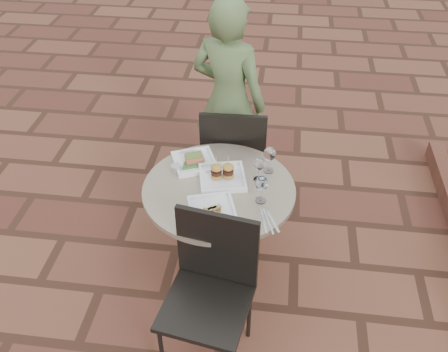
# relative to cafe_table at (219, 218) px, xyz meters

# --- Properties ---
(ground) EXTENTS (60.00, 60.00, 0.00)m
(ground) POSITION_rel_cafe_table_xyz_m (0.08, -0.27, -0.48)
(ground) COLOR brown
(ground) RESTS_ON ground
(cafe_table) EXTENTS (0.90, 0.90, 0.73)m
(cafe_table) POSITION_rel_cafe_table_xyz_m (0.00, 0.00, 0.00)
(cafe_table) COLOR gray
(cafe_table) RESTS_ON ground
(chair_far) EXTENTS (0.45, 0.45, 0.93)m
(chair_far) POSITION_rel_cafe_table_xyz_m (0.02, 0.59, 0.07)
(chair_far) COLOR black
(chair_far) RESTS_ON ground
(chair_near) EXTENTS (0.51, 0.51, 0.93)m
(chair_near) POSITION_rel_cafe_table_xyz_m (0.03, -0.54, 0.07)
(chair_near) COLOR black
(chair_near) RESTS_ON ground
(diner) EXTENTS (0.66, 0.54, 1.56)m
(diner) POSITION_rel_cafe_table_xyz_m (-0.05, 0.90, 0.30)
(diner) COLOR #495E33
(diner) RESTS_ON ground
(plate_salmon) EXTENTS (0.33, 0.33, 0.07)m
(plate_salmon) POSITION_rel_cafe_table_xyz_m (-0.18, 0.21, 0.27)
(plate_salmon) COLOR white
(plate_salmon) RESTS_ON cafe_table
(plate_sliders) EXTENTS (0.32, 0.32, 0.17)m
(plate_sliders) POSITION_rel_cafe_table_xyz_m (0.01, 0.08, 0.28)
(plate_sliders) COLOR white
(plate_sliders) RESTS_ON cafe_table
(plate_tuna) EXTENTS (0.31, 0.31, 0.03)m
(plate_tuna) POSITION_rel_cafe_table_xyz_m (-0.01, -0.21, 0.26)
(plate_tuna) COLOR white
(plate_tuna) RESTS_ON cafe_table
(wine_glass_right) EXTENTS (0.07, 0.07, 0.18)m
(wine_glass_right) POSITION_rel_cafe_table_xyz_m (0.25, -0.08, 0.37)
(wine_glass_right) COLOR white
(wine_glass_right) RESTS_ON cafe_table
(wine_glass_mid) EXTENTS (0.07, 0.07, 0.16)m
(wine_glass_mid) POSITION_rel_cafe_table_xyz_m (0.22, 0.11, 0.36)
(wine_glass_mid) COLOR white
(wine_glass_mid) RESTS_ON cafe_table
(wine_glass_far) EXTENTS (0.07, 0.07, 0.17)m
(wine_glass_far) POSITION_rel_cafe_table_xyz_m (0.28, 0.20, 0.37)
(wine_glass_far) COLOR white
(wine_glass_far) RESTS_ON cafe_table
(steel_ramekin) EXTENTS (0.08, 0.08, 0.05)m
(steel_ramekin) POSITION_rel_cafe_table_xyz_m (-0.28, 0.12, 0.27)
(steel_ramekin) COLOR silver
(steel_ramekin) RESTS_ON cafe_table
(cutlery_set) EXTENTS (0.16, 0.22, 0.00)m
(cutlery_set) POSITION_rel_cafe_table_xyz_m (0.30, -0.25, 0.25)
(cutlery_set) COLOR silver
(cutlery_set) RESTS_ON cafe_table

